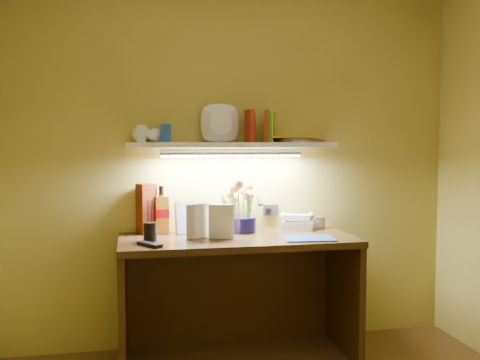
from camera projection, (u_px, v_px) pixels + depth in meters
name	position (u px, v px, depth m)	size (l,w,h in m)	color
desk	(238.00, 299.00, 3.22)	(1.40, 0.60, 0.75)	#37200F
flower_bouquet	(241.00, 206.00, 3.36)	(0.21, 0.21, 0.33)	black
telephone	(297.00, 221.00, 3.46)	(0.19, 0.14, 0.11)	beige
desk_clock	(319.00, 223.00, 3.51)	(0.07, 0.04, 0.07)	#AAAAAF
whisky_bottle	(161.00, 210.00, 3.31)	(0.08, 0.08, 0.30)	#B76815
whisky_box	(147.00, 209.00, 3.31)	(0.10, 0.10, 0.31)	#5F200A
pen_cup	(150.00, 225.00, 3.05)	(0.08, 0.08, 0.18)	black
art_card	(191.00, 217.00, 3.32)	(0.20, 0.04, 0.20)	white
tv_remote	(150.00, 245.00, 2.91)	(0.05, 0.17, 0.02)	black
blue_folder	(308.00, 238.00, 3.13)	(0.29, 0.21, 0.01)	blue
desk_book_a	(186.00, 222.00, 3.08)	(0.16, 0.02, 0.21)	beige
desk_book_b	(209.00, 221.00, 3.12)	(0.15, 0.02, 0.20)	white
wall_shelf	(235.00, 139.00, 3.33)	(1.32, 0.35, 0.24)	white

